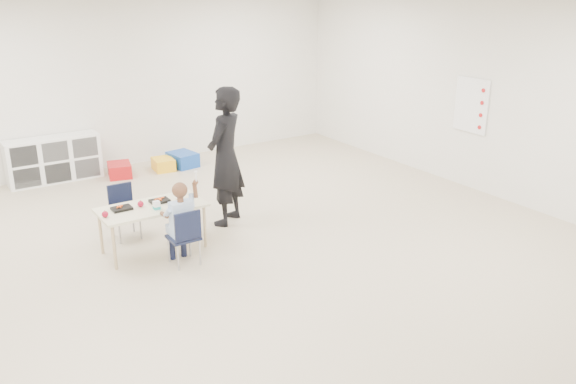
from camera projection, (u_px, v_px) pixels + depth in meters
room at (259, 143)px, 6.37m from camera, size 9.00×9.02×2.80m
table at (153, 228)px, 7.09m from camera, size 1.21×0.60×0.55m
chair_near at (183, 236)px, 6.74m from camera, size 0.32×0.30×0.66m
chair_far at (125, 213)px, 7.41m from camera, size 0.32×0.30×0.66m
child at (182, 220)px, 6.68m from camera, size 0.44×0.44×1.05m
lunch_tray_near at (160, 201)px, 7.12m from camera, size 0.22×0.16×0.03m
lunch_tray_far at (122, 208)px, 6.89m from camera, size 0.22×0.16×0.03m
milk_carton at (157, 206)px, 6.87m from camera, size 0.07×0.07×0.10m
bread_roll at (179, 202)px, 7.04m from camera, size 0.09×0.09×0.07m
apple_near at (141, 204)px, 6.96m from camera, size 0.07×0.07×0.07m
apple_far at (105, 214)px, 6.66m from camera, size 0.07×0.07×0.07m
cubby_shelf at (54, 159)px, 9.48m from camera, size 1.40×0.40×0.70m
rules_poster at (471, 105)px, 8.95m from camera, size 0.02×0.60×0.80m
adult at (225, 157)px, 7.70m from camera, size 0.78×0.73×1.78m
bin_red at (120, 170)px, 9.75m from camera, size 0.44×0.51×0.22m
bin_yellow at (163, 164)px, 10.08m from camera, size 0.35×0.43×0.20m
bin_blue at (183, 159)px, 10.27m from camera, size 0.45×0.54×0.24m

